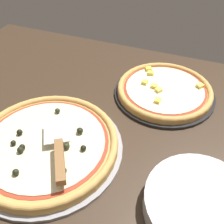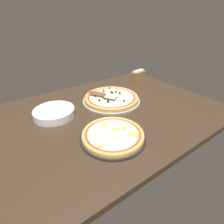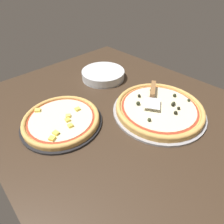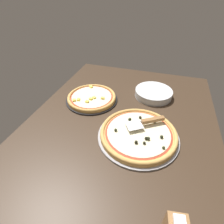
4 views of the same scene
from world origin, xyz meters
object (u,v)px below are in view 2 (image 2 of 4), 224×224
Objects in this scene: pizza_front at (111,98)px; pizza_back at (113,134)px; plate_stack at (54,113)px; napkin_holder at (138,76)px; serving_spatula at (100,94)px.

pizza_front is 43.99cm from pizza_back.
pizza_back is 42.85cm from plate_stack.
napkin_holder is (-86.20, -16.36, 2.76)cm from plate_stack.
plate_stack is 87.78cm from napkin_holder.
pizza_front is at bearing 23.54° from napkin_holder.
pizza_back is at bearing 113.42° from plate_stack.
plate_stack is at bearing -66.58° from pizza_back.
pizza_front is at bearing -124.29° from pizza_back.
pizza_front is 1.96× the size of serving_spatula.
serving_spatula reaches higher than pizza_front.
pizza_back is (24.78, 36.34, -0.30)cm from pizza_front.
pizza_back is 44.48cm from serving_spatula.
pizza_front is 2.72× the size of napkin_holder.
serving_spatula is at bearing -113.83° from pizza_back.
pizza_front is at bearing 148.61° from serving_spatula.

